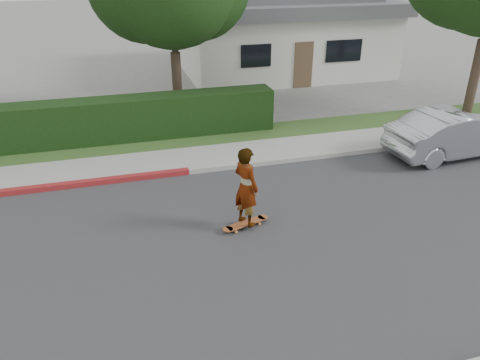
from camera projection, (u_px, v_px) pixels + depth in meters
The scene contains 10 objects.
ground at pixel (176, 260), 9.80m from camera, with size 120.00×120.00×0.00m, color slate.
road at pixel (176, 260), 9.80m from camera, with size 60.00×8.00×0.01m, color #2D2D30.
curb_far at pixel (154, 175), 13.31m from camera, with size 60.00×0.20×0.15m, color #9E9E99.
sidewalk_far at pixel (151, 163), 14.09m from camera, with size 60.00×1.60×0.12m, color gray.
planting_strip at pixel (146, 144), 15.47m from camera, with size 60.00×1.60×0.10m, color #2D4C1E.
hedge at pixel (47, 127), 14.95m from camera, with size 15.00×1.00×1.50m, color black.
house at pixel (279, 29), 24.61m from camera, with size 10.60×8.60×4.30m.
skateboard at pixel (246, 223), 10.91m from camera, with size 1.23×0.59×0.11m.
skateboarder at pixel (246, 187), 10.48m from camera, with size 0.69×0.45×1.88m, color white.
car_silver at pixel (456, 133), 14.50m from camera, with size 1.54×4.41×1.45m, color #B3B5BA.
Camera 1 is at (-0.88, -8.10, 5.85)m, focal length 35.00 mm.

